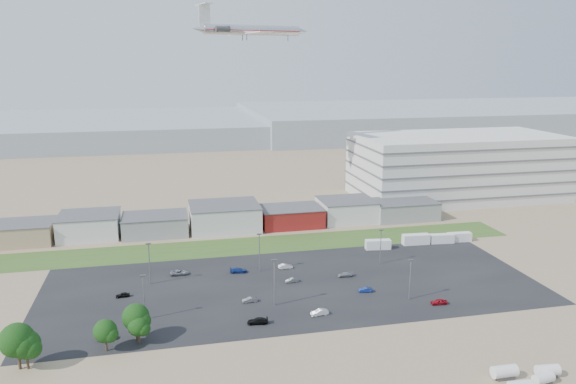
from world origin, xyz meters
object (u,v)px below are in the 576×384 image
object	(u,v)px
box_trailer_a	(378,244)
parked_car_1	(366,290)
parked_car_9	(179,273)
parked_car_6	(238,270)
parked_car_12	(345,275)
parked_car_3	(258,321)
parked_car_7	(292,280)
parked_car_10	(107,337)
airliner	(252,30)
parked_car_11	(285,266)
parked_car_2	(439,302)
parked_car_4	(250,300)
tree_far_left	(17,344)
storage_tank_nw	(504,371)
parked_car_5	(123,295)
parked_car_13	(320,312)

from	to	relation	value
box_trailer_a	parked_car_1	world-z (taller)	box_trailer_a
parked_car_1	parked_car_9	size ratio (longest dim) A/B	0.73
box_trailer_a	parked_car_9	xyz separation A→B (m)	(-57.29, -7.97, -0.72)
parked_car_6	parked_car_12	xyz separation A→B (m)	(26.00, -8.75, -0.06)
parked_car_9	parked_car_3	bearing A→B (deg)	-155.50
parked_car_7	parked_car_9	size ratio (longest dim) A/B	0.70
parked_car_10	airliner	bearing A→B (deg)	-30.64
parked_car_3	parked_car_11	distance (m)	32.42
parked_car_9	parked_car_12	xyz separation A→B (m)	(41.02, -10.46, -0.07)
parked_car_10	parked_car_12	xyz separation A→B (m)	(56.13, 21.13, 0.00)
parked_car_2	parked_car_4	size ratio (longest dim) A/B	1.08
box_trailer_a	tree_far_left	bearing A→B (deg)	-143.98
storage_tank_nw	parked_car_11	size ratio (longest dim) A/B	1.15
parked_car_3	parked_car_4	xyz separation A→B (m)	(0.07, 11.03, -0.06)
parked_car_6	parked_car_7	xyz separation A→B (m)	(12.09, -9.39, -0.10)
storage_tank_nw	parked_car_4	distance (m)	55.85
parked_car_2	parked_car_6	distance (m)	50.81
parked_car_4	parked_car_12	world-z (taller)	parked_car_12
box_trailer_a	parked_car_4	bearing A→B (deg)	-138.81
storage_tank_nw	airliner	xyz separation A→B (m)	(-23.04, 125.22, 62.67)
parked_car_1	parked_car_12	distance (m)	10.49
parked_car_1	parked_car_6	distance (m)	33.73
parked_car_3	parked_car_5	xyz separation A→B (m)	(-28.36, 20.27, -0.09)
parked_car_13	parked_car_11	bearing A→B (deg)	175.45
parked_car_13	box_trailer_a	bearing A→B (deg)	136.36
box_trailer_a	parked_car_3	world-z (taller)	box_trailer_a
tree_far_left	parked_car_13	distance (m)	59.00
tree_far_left	storage_tank_nw	bearing A→B (deg)	-14.70
tree_far_left	airliner	world-z (taller)	airliner
parked_car_7	parked_car_11	xyz separation A→B (m)	(0.45, 9.57, 0.08)
airliner	storage_tank_nw	bearing A→B (deg)	-92.72
parked_car_4	box_trailer_a	bearing A→B (deg)	121.10
parked_car_1	parked_car_5	distance (m)	57.00
parked_car_4	parked_car_10	xyz separation A→B (m)	(-30.19, -11.19, 0.01)
airliner	parked_car_12	bearing A→B (deg)	-94.88
parked_car_9	parked_car_13	xyz separation A→B (m)	(28.77, -30.31, -0.02)
parked_car_10	parked_car_12	distance (m)	59.97
airliner	parked_car_2	distance (m)	117.20
tree_far_left	parked_car_5	xyz separation A→B (m)	(16.00, 28.36, -4.39)
parked_car_4	parked_car_3	bearing A→B (deg)	-3.17
airliner	parked_car_6	size ratio (longest dim) A/B	9.85
parked_car_1	parked_car_13	size ratio (longest dim) A/B	0.89
storage_tank_nw	parked_car_11	xyz separation A→B (m)	(-25.67, 59.64, -0.69)
box_trailer_a	parked_car_1	distance (m)	32.20
airliner	parked_car_7	bearing A→B (deg)	-105.49
tree_far_left	parked_car_12	distance (m)	76.25
storage_tank_nw	parked_car_11	distance (m)	64.94
parked_car_2	parked_car_11	bearing A→B (deg)	-130.47
tree_far_left	box_trailer_a	bearing A→B (deg)	28.72
parked_car_9	parked_car_2	bearing A→B (deg)	-119.72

